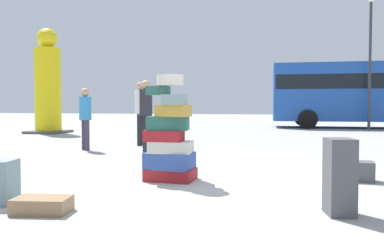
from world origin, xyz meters
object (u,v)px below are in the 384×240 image
Objects in this scene: suitcase_brown_behind_tower at (42,205)px; yellow_dummy_statue at (48,87)px; parked_bus at (368,91)px; suitcase_tower at (169,140)px; person_bearded_onlooker at (140,107)px; suitcase_charcoal_right_side at (340,177)px; lamp_post at (370,42)px; person_tourist_with_camera at (85,113)px; person_passerby_in_red at (146,110)px; suitcase_charcoal_upright_blue at (355,171)px; suitcase_slate_foreground_far at (5,182)px.

yellow_dummy_statue is at bearing 114.60° from suitcase_brown_behind_tower.
yellow_dummy_statue is 14.80m from parked_bus.
person_bearded_onlooker is at bearing 114.48° from suitcase_tower.
person_bearded_onlooker is (-4.31, 6.00, 0.67)m from suitcase_charcoal_right_side.
yellow_dummy_statue is at bearing -161.27° from lamp_post.
person_bearded_onlooker is at bearing 93.05° from suitcase_brown_behind_tower.
suitcase_charcoal_right_side reaches higher than suitcase_brown_behind_tower.
parked_bus is at bearing 93.90° from person_tourist_with_camera.
person_tourist_with_camera is (-2.20, 5.19, 0.85)m from suitcase_brown_behind_tower.
person_passerby_in_red is at bearing 20.51° from person_bearded_onlooker.
person_passerby_in_red reaches higher than suitcase_charcoal_upright_blue.
person_passerby_in_red is (0.74, -1.67, -0.04)m from person_bearded_onlooker.
suitcase_brown_behind_tower is at bearing -113.81° from parked_bus.
person_passerby_in_red is (-1.37, 2.95, 0.41)m from suitcase_tower.
parked_bus is at bearing 118.88° from person_passerby_in_red.
person_bearded_onlooker is 11.70m from lamp_post.
person_passerby_in_red reaches higher than person_tourist_with_camera.
suitcase_brown_behind_tower is 16.61m from lamp_post.
yellow_dummy_statue is 0.70× the size of lamp_post.
suitcase_brown_behind_tower is 0.14× the size of yellow_dummy_statue.
suitcase_charcoal_upright_blue is (2.74, 0.55, -0.47)m from suitcase_tower.
person_bearded_onlooker is 1.04× the size of person_passerby_in_red.
person_passerby_in_red is (-3.57, 4.32, 0.63)m from suitcase_charcoal_right_side.
lamp_post is at bearing 132.72° from person_bearded_onlooker.
person_bearded_onlooker reaches higher than suitcase_charcoal_right_side.
suitcase_slate_foreground_far reaches higher than suitcase_brown_behind_tower.
suitcase_slate_foreground_far is 0.28× the size of person_bearded_onlooker.
suitcase_charcoal_upright_blue is 0.92× the size of suitcase_brown_behind_tower.
parked_bus is at bearing 54.88° from suitcase_slate_foreground_far.
suitcase_charcoal_right_side is at bearing 1.81° from person_tourist_with_camera.
person_tourist_with_camera is (-5.81, 2.70, 0.78)m from suitcase_charcoal_upright_blue.
lamp_post is at bearing 115.72° from person_passerby_in_red.
suitcase_slate_foreground_far is 0.63× the size of suitcase_charcoal_right_side.
parked_bus reaches higher than suitcase_slate_foreground_far.
suitcase_tower is 1.02× the size of person_tourist_with_camera.
yellow_dummy_statue is (-10.07, 7.77, 1.72)m from suitcase_charcoal_upright_blue.
suitcase_brown_behind_tower is (-0.87, -1.94, -0.53)m from suitcase_tower.
suitcase_slate_foreground_far is 11.70m from yellow_dummy_statue.
yellow_dummy_statue reaches higher than parked_bus.
suitcase_slate_foreground_far is 3.74m from suitcase_charcoal_right_side.
suitcase_charcoal_upright_blue is 4.84m from person_passerby_in_red.
lamp_post is (8.85, 9.52, 3.02)m from person_tourist_with_camera.
suitcase_charcoal_right_side is 16.42m from parked_bus.
parked_bus is 1.50× the size of lamp_post.
suitcase_charcoal_right_side is 5.64m from person_passerby_in_red.
suitcase_brown_behind_tower is at bearing -114.33° from lamp_post.
person_tourist_with_camera is at bearing -130.01° from parked_bus.
person_passerby_in_red is 13.79m from parked_bus.
suitcase_charcoal_upright_blue is at bearing 31.53° from person_passerby_in_red.
suitcase_charcoal_upright_blue is 0.34× the size of person_tourist_with_camera.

